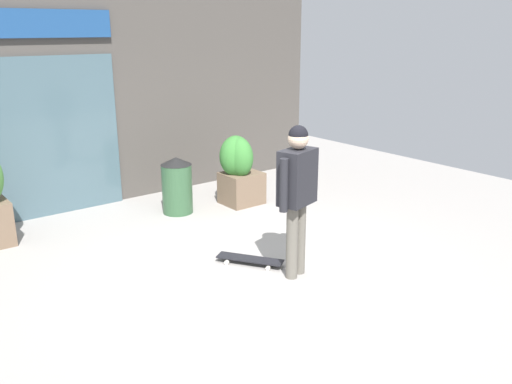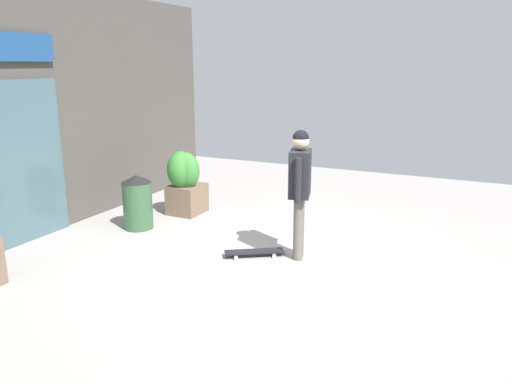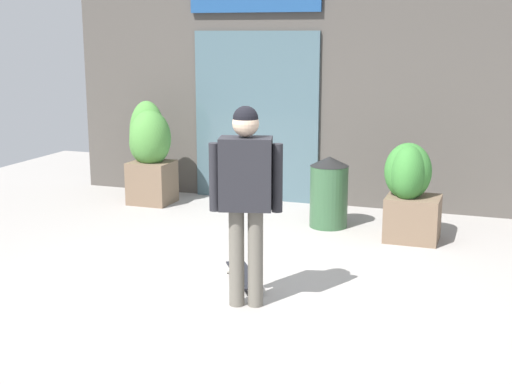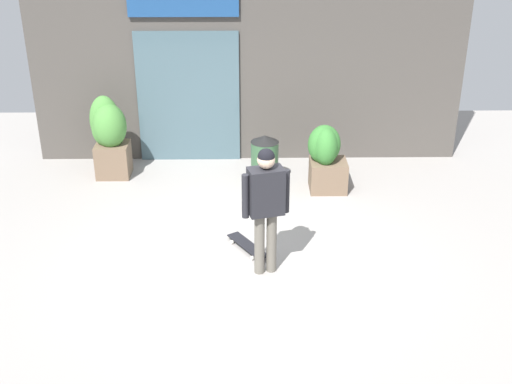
{
  "view_description": "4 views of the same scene",
  "coord_description": "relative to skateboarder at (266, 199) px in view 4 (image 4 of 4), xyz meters",
  "views": [
    {
      "loc": [
        -3.58,
        -4.53,
        2.68
      ],
      "look_at": [
        0.1,
        0.14,
        0.86
      ],
      "focal_mm": 37.84,
      "sensor_mm": 36.0,
      "label": 1
    },
    {
      "loc": [
        -5.66,
        -2.59,
        2.52
      ],
      "look_at": [
        0.1,
        0.14,
        0.86
      ],
      "focal_mm": 34.82,
      "sensor_mm": 36.0,
      "label": 2
    },
    {
      "loc": [
        2.2,
        -5.79,
        2.28
      ],
      "look_at": [
        0.1,
        0.14,
        0.86
      ],
      "focal_mm": 49.73,
      "sensor_mm": 36.0,
      "label": 3
    },
    {
      "loc": [
        -0.01,
        -7.65,
        4.61
      ],
      "look_at": [
        0.1,
        0.14,
        0.86
      ],
      "focal_mm": 46.0,
      "sensor_mm": 36.0,
      "label": 4
    }
  ],
  "objects": [
    {
      "name": "trash_bin",
      "position": [
        0.06,
        2.7,
        -0.62
      ],
      "size": [
        0.46,
        0.46,
        0.86
      ],
      "color": "#335938",
      "rests_on": "ground_plane"
    },
    {
      "name": "building_facade",
      "position": [
        -0.25,
        3.92,
        0.76
      ],
      "size": [
        7.47,
        0.31,
        3.65
      ],
      "color": "#4C4742",
      "rests_on": "ground_plane"
    },
    {
      "name": "ground_plane",
      "position": [
        -0.21,
        0.43,
        -1.05
      ],
      "size": [
        12.0,
        12.0,
        0.0
      ],
      "primitive_type": "plane",
      "color": "#9E9993"
    },
    {
      "name": "skateboard",
      "position": [
        -0.23,
        0.55,
        -0.99
      ],
      "size": [
        0.59,
        0.77,
        0.08
      ],
      "rotation": [
        0.0,
        0.0,
        2.15
      ],
      "color": "black",
      "rests_on": "ground_plane"
    },
    {
      "name": "planter_box_right",
      "position": [
        1.03,
        2.46,
        -0.46
      ],
      "size": [
        0.64,
        0.55,
        1.09
      ],
      "color": "brown",
      "rests_on": "ground_plane"
    },
    {
      "name": "planter_box_left",
      "position": [
        -2.54,
        3.1,
        -0.3
      ],
      "size": [
        0.62,
        0.57,
        1.39
      ],
      "color": "brown",
      "rests_on": "ground_plane"
    },
    {
      "name": "skateboarder",
      "position": [
        0.0,
        0.0,
        0.0
      ],
      "size": [
        0.59,
        0.36,
        1.71
      ],
      "rotation": [
        0.0,
        0.0,
        1.84
      ],
      "color": "#666056",
      "rests_on": "ground_plane"
    }
  ]
}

